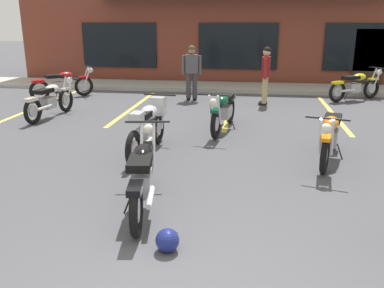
# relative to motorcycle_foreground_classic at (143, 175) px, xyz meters

# --- Properties ---
(ground_plane) EXTENTS (80.00, 80.00, 0.00)m
(ground_plane) POSITION_rel_motorcycle_foreground_classic_xyz_m (0.80, 1.93, -0.46)
(ground_plane) COLOR #47474C
(sidewalk_kerb) EXTENTS (22.00, 1.80, 0.14)m
(sidewalk_kerb) POSITION_rel_motorcycle_foreground_classic_xyz_m (0.80, 9.94, -0.39)
(sidewalk_kerb) COLOR #A8A59E
(sidewalk_kerb) RESTS_ON ground_plane
(brick_storefront_building) EXTENTS (17.41, 6.27, 4.08)m
(brick_storefront_building) POSITION_rel_motorcycle_foreground_classic_xyz_m (0.80, 13.78, 1.58)
(brick_storefront_building) COLOR brown
(brick_storefront_building) RESTS_ON ground_plane
(painted_stall_lines) EXTENTS (11.14, 4.80, 0.01)m
(painted_stall_lines) POSITION_rel_motorcycle_foreground_classic_xyz_m (0.80, 6.34, -0.46)
(painted_stall_lines) COLOR #DBCC4C
(painted_stall_lines) RESTS_ON ground_plane
(motorcycle_foreground_classic) EXTENTS (0.75, 2.10, 0.98)m
(motorcycle_foreground_classic) POSITION_rel_motorcycle_foreground_classic_xyz_m (0.00, 0.00, 0.00)
(motorcycle_foreground_classic) COLOR black
(motorcycle_foreground_classic) RESTS_ON ground_plane
(motorcycle_red_sportbike) EXTENTS (0.88, 2.07, 0.98)m
(motorcycle_red_sportbike) POSITION_rel_motorcycle_foreground_classic_xyz_m (2.76, 2.31, 0.00)
(motorcycle_red_sportbike) COLOR black
(motorcycle_red_sportbike) RESTS_ON ground_plane
(motorcycle_black_cruiser) EXTENTS (0.66, 2.11, 0.98)m
(motorcycle_black_cruiser) POSITION_rel_motorcycle_foreground_classic_xyz_m (-0.50, 2.32, 0.07)
(motorcycle_black_cruiser) COLOR black
(motorcycle_black_cruiser) RESTS_ON ground_plane
(motorcycle_silver_naked) EXTENTS (1.83, 1.41, 0.98)m
(motorcycle_silver_naked) POSITION_rel_motorcycle_foreground_classic_xyz_m (4.56, 8.33, 0.00)
(motorcycle_silver_naked) COLOR black
(motorcycle_silver_naked) RESTS_ON ground_plane
(motorcycle_blue_standard) EXTENTS (0.70, 2.11, 0.98)m
(motorcycle_blue_standard) POSITION_rel_motorcycle_foreground_classic_xyz_m (-3.68, 4.79, 0.00)
(motorcycle_blue_standard) COLOR black
(motorcycle_blue_standard) RESTS_ON ground_plane
(motorcycle_green_cafe_racer) EXTENTS (0.74, 2.10, 0.98)m
(motorcycle_green_cafe_racer) POSITION_rel_motorcycle_foreground_classic_xyz_m (0.77, 4.11, 0.00)
(motorcycle_green_cafe_racer) COLOR black
(motorcycle_green_cafe_racer) RESTS_ON ground_plane
(motorcycle_cream_vintage) EXTENTS (1.63, 1.67, 0.98)m
(motorcycle_cream_vintage) POSITION_rel_motorcycle_foreground_classic_xyz_m (-4.56, 7.37, 0.00)
(motorcycle_cream_vintage) COLOR black
(motorcycle_cream_vintage) RESTS_ON ground_plane
(person_in_black_shirt) EXTENTS (0.30, 0.61, 1.68)m
(person_in_black_shirt) POSITION_rel_motorcycle_foreground_classic_xyz_m (1.76, 7.23, 0.49)
(person_in_black_shirt) COLOR black
(person_in_black_shirt) RESTS_ON ground_plane
(person_by_back_row) EXTENTS (0.61, 0.33, 1.68)m
(person_by_back_row) POSITION_rel_motorcycle_foreground_classic_xyz_m (-0.46, 7.64, 0.49)
(person_by_back_row) COLOR black
(person_by_back_row) RESTS_ON ground_plane
(helmet_on_pavement) EXTENTS (0.26, 0.26, 0.26)m
(helmet_on_pavement) POSITION_rel_motorcycle_foreground_classic_xyz_m (0.53, -1.01, -0.33)
(helmet_on_pavement) COLOR navy
(helmet_on_pavement) RESTS_ON ground_plane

